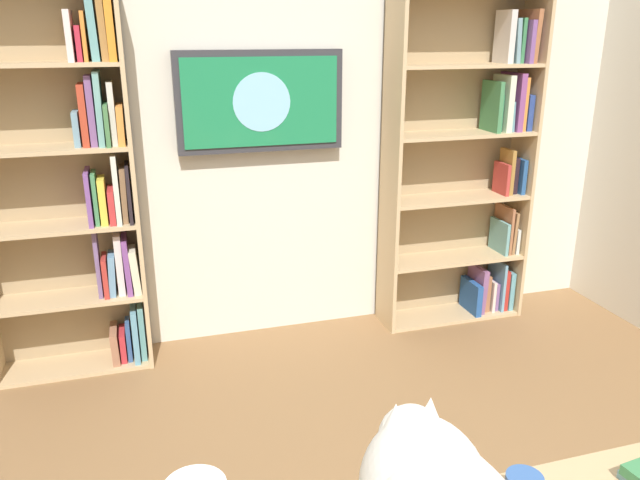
{
  "coord_description": "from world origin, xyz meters",
  "views": [
    {
      "loc": [
        0.72,
        1.25,
        1.77
      ],
      "look_at": [
        0.04,
        -1.01,
        0.97
      ],
      "focal_mm": 34.79,
      "sensor_mm": 36.0,
      "label": 1
    }
  ],
  "objects": [
    {
      "name": "wall_back",
      "position": [
        0.0,
        -2.23,
        1.35
      ],
      "size": [
        4.52,
        0.06,
        2.7
      ],
      "primitive_type": "cube",
      "color": "silver",
      "rests_on": "ground"
    },
    {
      "name": "bookshelf_left",
      "position": [
        -1.24,
        -2.07,
        0.98
      ],
      "size": [
        0.91,
        0.28,
        1.98
      ],
      "color": "tan",
      "rests_on": "ground"
    },
    {
      "name": "wall_mounted_tv",
      "position": [
        0.04,
        -2.15,
        1.4
      ],
      "size": [
        0.92,
        0.07,
        0.54
      ],
      "color": "#333338"
    },
    {
      "name": "bookshelf_right",
      "position": [
        1.03,
        -2.06,
        1.02
      ],
      "size": [
        0.81,
        0.28,
        2.03
      ],
      "color": "tan",
      "rests_on": "ground"
    }
  ]
}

